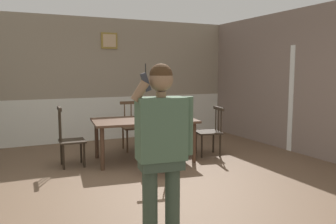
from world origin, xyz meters
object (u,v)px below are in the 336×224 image
at_px(chair_at_table_head, 133,126).
at_px(person_figure, 162,142).
at_px(dining_table, 144,124).
at_px(chair_near_window, 70,139).
at_px(chair_opposite_corner, 158,145).
at_px(chair_by_doorway, 210,131).

relative_size(chair_at_table_head, person_figure, 0.58).
relative_size(dining_table, person_figure, 1.14).
height_order(dining_table, person_figure, person_figure).
relative_size(chair_near_window, chair_opposite_corner, 1.00).
bearing_deg(chair_opposite_corner, chair_near_window, 150.86).
xyz_separation_m(chair_opposite_corner, person_figure, (-0.82, -2.02, 0.50)).
relative_size(chair_by_doorway, person_figure, 0.55).
xyz_separation_m(chair_near_window, chair_by_doorway, (2.55, -0.32, -0.01)).
distance_m(dining_table, chair_near_window, 1.30).
height_order(dining_table, chair_near_window, chair_near_window).
distance_m(dining_table, chair_opposite_corner, 0.92).
bearing_deg(chair_by_doorway, chair_near_window, 94.63).
distance_m(chair_at_table_head, chair_opposite_corner, 1.80).
distance_m(chair_near_window, person_figure, 3.12).
bearing_deg(dining_table, person_figure, -107.89).
distance_m(dining_table, chair_by_doorway, 1.30).
bearing_deg(dining_table, chair_at_table_head, 83.03).
bearing_deg(chair_opposite_corner, chair_at_table_head, 95.73).
bearing_deg(chair_opposite_corner, chair_by_doorway, 40.64).
relative_size(dining_table, chair_at_table_head, 1.95).
bearing_deg(chair_at_table_head, dining_table, 87.64).
bearing_deg(person_figure, chair_opposite_corner, -105.75).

